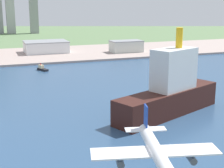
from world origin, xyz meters
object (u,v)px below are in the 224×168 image
Objects in this scene: cargo_ship at (170,91)px; tugboat_small at (42,68)px; warehouse_main at (46,47)px; warehouse_annex at (126,46)px; airplane_landing at (157,153)px.

cargo_ship is 5.11× the size of tugboat_small.
warehouse_main is 110.31m from warehouse_annex.
airplane_landing reaches higher than warehouse_main.
cargo_ship is 286.32m from warehouse_main.
tugboat_small is (5.51, 269.88, -23.29)m from airplane_landing.
airplane_landing is 0.75× the size of warehouse_main.
airplane_landing is 374.51m from warehouse_annex.
warehouse_annex reaches higher than tugboat_small.
airplane_landing reaches higher than tugboat_small.
tugboat_small is at bearing -101.48° from warehouse_main.
cargo_ship is 180.58m from tugboat_small.
airplane_landing is 2.65× the size of tugboat_small.
cargo_ship is at bearing -72.20° from tugboat_small.
cargo_ship reaches higher than airplane_landing.
airplane_landing is 0.52× the size of cargo_ship.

